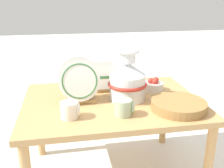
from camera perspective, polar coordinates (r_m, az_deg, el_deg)
display_table at (r=1.74m, az=-0.00°, el=-5.59°), size 1.13×0.83×0.59m
ceramic_vase at (r=1.68m, az=3.42°, el=0.93°), size 0.25×0.25×0.33m
dish_rack_round_plates at (r=1.66m, az=-7.14°, el=0.35°), size 0.26×0.17×0.28m
dish_rack_square_plates at (r=1.87m, az=-1.80°, el=0.73°), size 0.21×0.15×0.19m
wicker_charger_stack at (r=1.61m, az=14.29°, el=-4.49°), size 0.33×0.33×0.05m
mug_sage_glaze at (r=1.49m, az=2.66°, el=-5.14°), size 0.11×0.10×0.09m
mug_cream_glaze at (r=1.47m, az=-9.08°, el=-5.60°), size 0.11×0.10×0.09m
fruit_bowl at (r=1.88m, az=8.99°, el=-0.34°), size 0.14×0.14×0.10m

